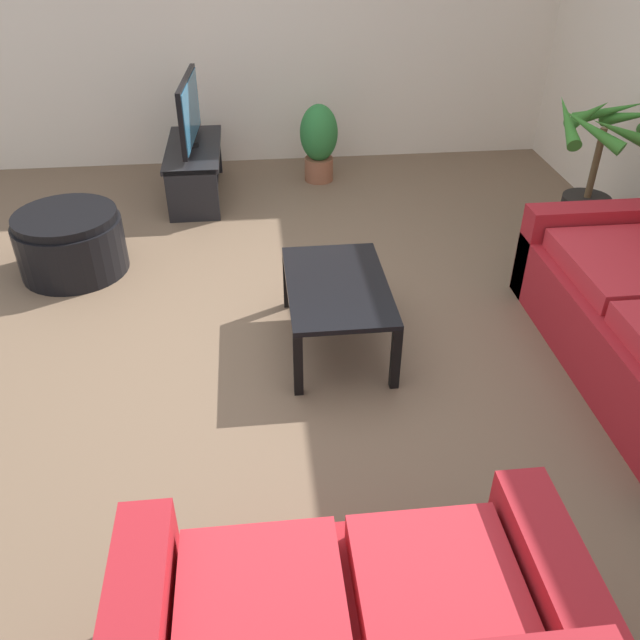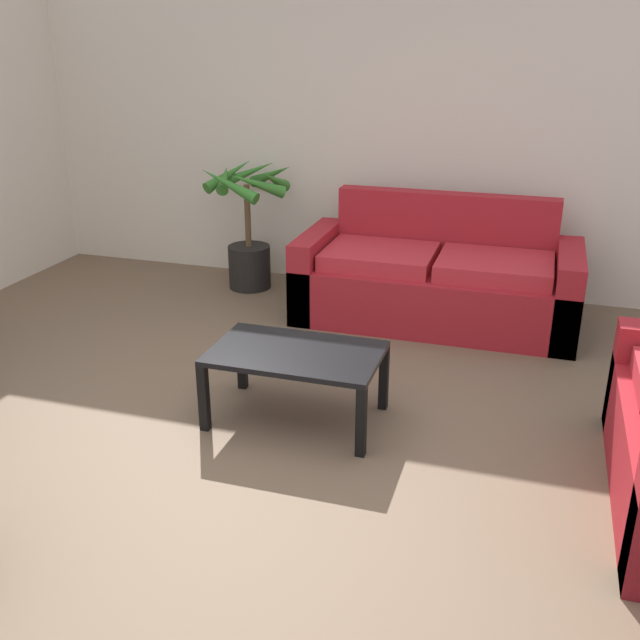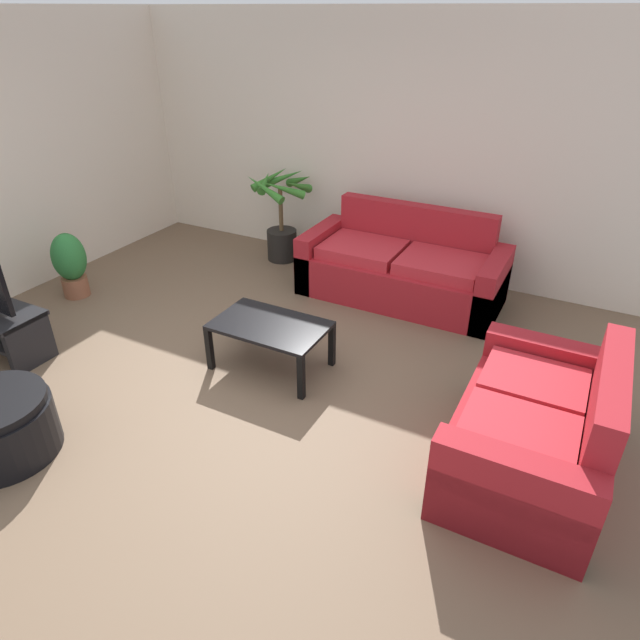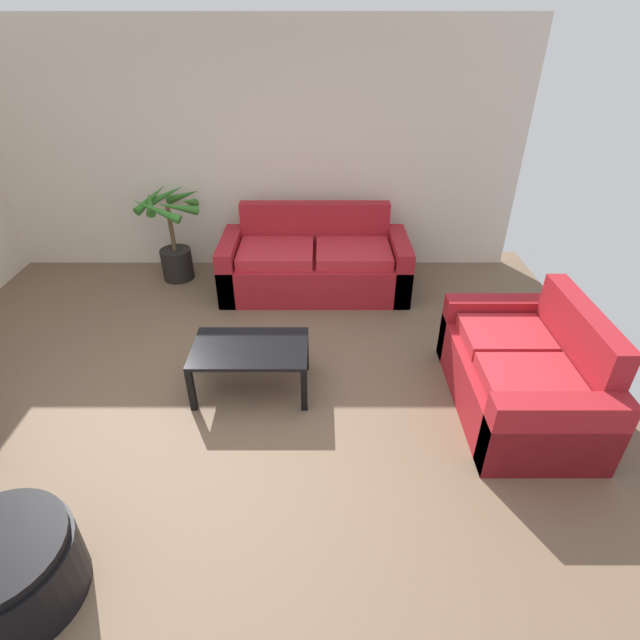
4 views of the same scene
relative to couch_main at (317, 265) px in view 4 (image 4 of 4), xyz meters
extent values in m
plane|color=brown|center=(-0.65, -2.28, -0.30)|extent=(6.60, 6.60, 0.00)
cube|color=beige|center=(-0.65, 0.72, 1.05)|extent=(6.00, 0.06, 2.70)
cube|color=maroon|center=(0.00, -0.03, -0.09)|extent=(2.04, 0.90, 0.42)
cube|color=maroon|center=(0.00, 0.34, 0.36)|extent=(1.68, 0.16, 0.48)
cube|color=maroon|center=(-0.93, -0.03, 0.01)|extent=(0.18, 0.90, 0.62)
cube|color=maroon|center=(0.93, -0.03, 0.01)|extent=(0.18, 0.90, 0.62)
cube|color=#B8272F|center=(-0.42, -0.08, 0.18)|extent=(0.80, 0.66, 0.12)
cube|color=#B8272F|center=(0.42, -0.08, 0.18)|extent=(0.80, 0.66, 0.12)
cube|color=maroon|center=(1.60, -1.97, -0.09)|extent=(0.90, 1.48, 0.42)
cube|color=maroon|center=(1.97, -1.97, 0.36)|extent=(0.16, 1.12, 0.48)
cube|color=maroon|center=(1.60, -2.62, 0.01)|extent=(0.90, 0.18, 0.62)
cube|color=maroon|center=(1.60, -1.32, 0.01)|extent=(0.90, 0.18, 0.62)
cube|color=#B8272F|center=(1.55, -2.25, 0.18)|extent=(0.66, 0.52, 0.12)
cube|color=#B8272F|center=(1.55, -1.69, 0.18)|extent=(0.66, 0.52, 0.12)
cube|color=black|center=(-0.51, -1.75, 0.10)|extent=(0.93, 0.58, 0.03)
cube|color=black|center=(-0.95, -2.02, -0.11)|extent=(0.05, 0.05, 0.39)
cube|color=black|center=(-0.07, -2.02, -0.11)|extent=(0.05, 0.05, 0.39)
cube|color=black|center=(-0.95, -1.49, -0.11)|extent=(0.05, 0.05, 0.39)
cube|color=black|center=(-0.07, -1.49, -0.11)|extent=(0.05, 0.05, 0.39)
cylinder|color=black|center=(-1.62, 0.27, -0.12)|extent=(0.35, 0.35, 0.36)
cylinder|color=brown|center=(-1.62, 0.27, 0.32)|extent=(0.05, 0.05, 0.52)
cone|color=#327426|center=(-1.38, 0.26, 0.63)|extent=(0.10, 0.49, 0.27)
cone|color=#327426|center=(-1.49, 0.49, 0.63)|extent=(0.50, 0.35, 0.28)
cone|color=#327426|center=(-1.71, 0.49, 0.63)|extent=(0.49, 0.26, 0.27)
cone|color=#327426|center=(-1.83, 0.39, 0.63)|extent=(0.33, 0.47, 0.27)
cone|color=#327426|center=(-1.79, 0.22, 0.63)|extent=(0.20, 0.38, 0.22)
cone|color=#327426|center=(-1.66, 0.01, 0.63)|extent=(0.54, 0.18, 0.28)
cone|color=#327426|center=(-1.46, 0.09, 0.63)|extent=(0.42, 0.40, 0.27)
cylinder|color=black|center=(-1.58, -3.49, -0.11)|extent=(0.74, 0.74, 0.38)
camera|label=1|loc=(2.68, -2.19, 2.06)|focal=36.89mm
camera|label=2|loc=(0.69, -5.13, 1.74)|focal=40.45mm
camera|label=3|loc=(1.67, -5.00, 2.37)|focal=30.85mm
camera|label=4|loc=(0.06, -4.94, 2.38)|focal=27.42mm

